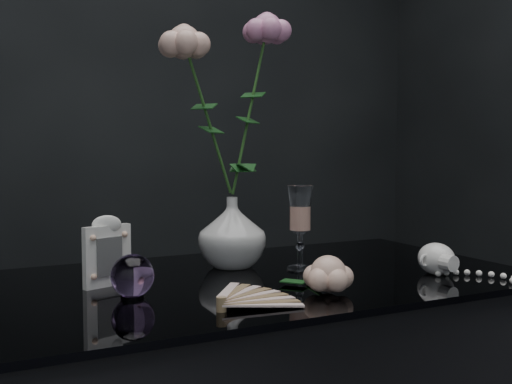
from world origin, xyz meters
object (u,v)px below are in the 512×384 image
loose_rose (328,274)px  pearl_jar (436,257)px  vase (232,232)px  wine_glass (300,228)px  paperweight (132,276)px  picture_frame (107,251)px

loose_rose → pearl_jar: size_ratio=0.83×
vase → wine_glass: (0.11, -0.08, 0.01)m
vase → wine_glass: wine_glass is taller
wine_glass → paperweight: bearing=-168.4°
wine_glass → loose_rose: (-0.06, -0.19, -0.05)m
picture_frame → paperweight: size_ratio=1.76×
picture_frame → loose_rose: bearing=-53.0°
vase → pearl_jar: 0.41m
vase → paperweight: (-0.25, -0.16, -0.04)m
vase → wine_glass: size_ratio=0.85×
wine_glass → pearl_jar: (0.22, -0.16, -0.05)m
picture_frame → loose_rose: 0.39m
wine_glass → loose_rose: bearing=-107.2°
picture_frame → pearl_jar: picture_frame is taller
picture_frame → pearl_jar: size_ratio=0.56×
vase → pearl_jar: size_ratio=0.64×
wine_glass → pearl_jar: size_ratio=0.75×
vase → loose_rose: vase is taller
pearl_jar → vase: bearing=140.5°
loose_rose → paperweight: bearing=175.2°
picture_frame → wine_glass: bearing=-22.6°
pearl_jar → wine_glass: bearing=140.8°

